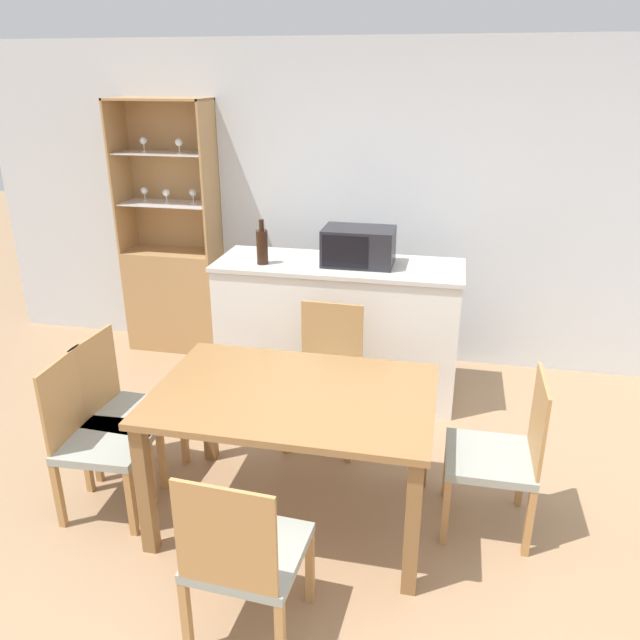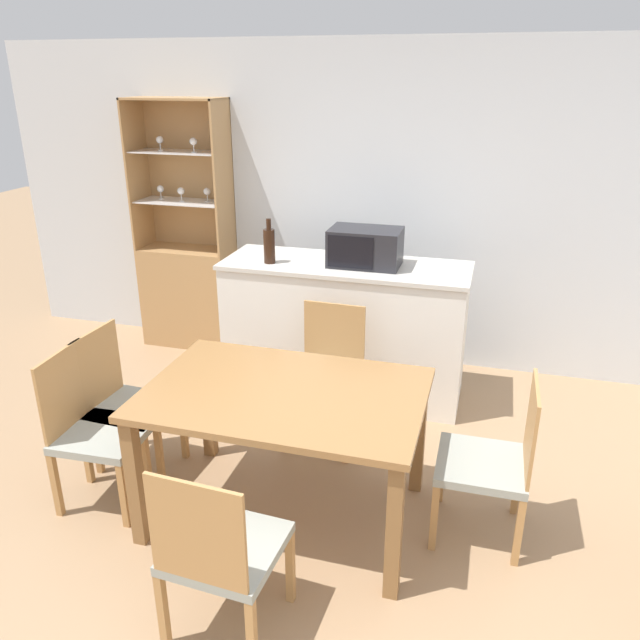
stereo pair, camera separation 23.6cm
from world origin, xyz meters
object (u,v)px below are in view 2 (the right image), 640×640
Objects in this scene: display_cabinet at (189,278)px; dining_table at (285,408)px; dining_chair_head_near at (221,551)px; dining_chair_head_far at (327,377)px; dining_chair_side_right_far at (492,461)px; dining_chair_side_left_near at (96,429)px; microwave at (365,247)px; wine_bottle at (269,245)px; dining_chair_side_left_far at (125,404)px.

dining_table is at bearing -52.00° from display_cabinet.
dining_chair_head_near and dining_chair_head_far have the same top height.
dining_chair_side_right_far is (1.07, 0.14, -0.22)m from dining_table.
display_cabinet is 2.35× the size of dining_chair_side_left_near.
wine_bottle is (-0.67, -0.13, -0.00)m from microwave.
dining_chair_side_left_near is at bearing -125.00° from microwave.
dining_chair_head_near is at bearing -75.38° from wine_bottle.
dining_chair_side_left_near is 2.78× the size of wine_bottle.
dining_chair_head_far is 1.80× the size of microwave.
dining_chair_side_left_far is 1.80× the size of microwave.
dining_chair_head_near and dining_chair_side_left_near have the same top height.
dining_chair_side_left_far is 0.29m from dining_chair_side_left_near.
wine_bottle is (-0.58, 0.55, 0.70)m from dining_chair_head_far.
display_cabinet reaches higher than dining_chair_head_near.
dining_chair_side_left_near is at bearing 44.09° from dining_chair_head_far.
dining_chair_head_near is 1.26m from dining_chair_side_left_near.
dining_chair_side_right_far is 2.15m from dining_chair_side_left_near.
dining_chair_side_left_far is 1.92m from microwave.
display_cabinet is 2.01m from dining_chair_head_far.
dining_table is at bearing 95.03° from dining_chair_side_left_near.
microwave reaches higher than dining_table.
dining_chair_head_far is (1.07, 0.68, 0.00)m from dining_chair_side_left_far.
dining_chair_side_left_far is 1.00× the size of dining_chair_side_left_near.
dining_chair_head_far is 1.00× the size of dining_chair_side_right_far.
wine_bottle reaches higher than microwave.
dining_chair_side_right_far is 1.00× the size of dining_chair_side_left_near.
dining_chair_side_right_far is at bearing -35.48° from display_cabinet.
wine_bottle is at bearing -168.99° from microwave.
display_cabinet is 6.55× the size of wine_bottle.
dining_chair_side_left_near is 1.80× the size of microwave.
dining_chair_side_left_far is 1.50m from wine_bottle.
dining_chair_head_near is 1.80× the size of microwave.
dining_chair_side_left_far is at bearing 140.96° from dining_chair_head_near.
dining_chair_side_right_far is (1.07, 0.97, 0.00)m from dining_chair_head_near.
dining_table is 1.10m from dining_chair_side_left_near.
dining_table is (1.59, -2.04, 0.06)m from display_cabinet.
dining_table is at bearing 84.92° from dining_chair_side_left_far.
dining_chair_head_near is 1.00× the size of dining_chair_side_right_far.
display_cabinet reaches higher than dining_chair_head_far.
dining_chair_side_left_far is at bearing 172.16° from dining_table.
dining_table is 1.60× the size of dining_chair_side_left_far.
dining_chair_side_left_far is 1.27m from dining_chair_head_far.
dining_chair_side_right_far and dining_chair_side_left_near have the same top height.
microwave reaches higher than dining_chair_side_right_far.
display_cabinet is at bearing 128.00° from dining_table.
dining_chair_head_near is (-0.00, -0.83, -0.22)m from dining_table.
dining_chair_head_near is at bearing 91.55° from dining_chair_head_far.
dining_chair_head_far is at bearing -97.63° from microwave.
wine_bottle is (-0.57, 2.20, 0.70)m from dining_chair_head_near.
dining_table is 2.88× the size of microwave.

